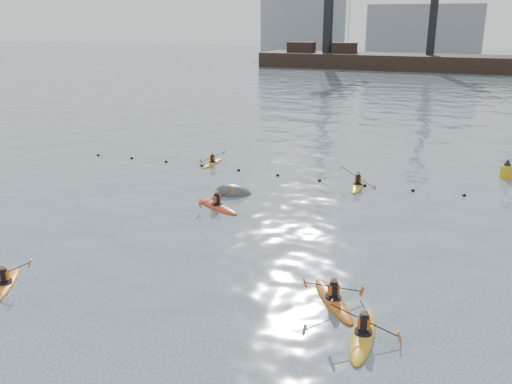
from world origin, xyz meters
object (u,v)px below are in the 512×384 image
kayaker_3 (358,185)px  kayaker_5 (213,163)px  kayaker_0 (5,284)px  mooring_buoy (234,194)px  nav_buoy (506,171)px  kayaker_2 (217,205)px  kayaker_4 (333,299)px  kayaker_1 (363,334)px

kayaker_3 → kayaker_5: size_ratio=1.16×
kayaker_0 → mooring_buoy: kayaker_0 is taller
nav_buoy → kayaker_2: bearing=-140.4°
kayaker_2 → mooring_buoy: bearing=30.0°
kayaker_0 → kayaker_3: kayaker_3 is taller
kayaker_0 → kayaker_4: (12.53, 3.73, 0.01)m
kayaker_0 → mooring_buoy: size_ratio=1.38×
nav_buoy → kayaker_1: bearing=-102.6°
kayaker_1 → kayaker_4: bearing=123.8°
nav_buoy → kayaker_3: bearing=-146.8°
kayaker_3 → mooring_buoy: kayaker_3 is taller
kayaker_0 → mooring_buoy: bearing=46.1°
kayaker_2 → mooring_buoy: 2.65m
kayaker_2 → nav_buoy: (15.46, 12.79, 0.33)m
kayaker_2 → kayaker_1: bearing=-106.5°
kayaker_4 → kayaker_0: bearing=-18.2°
kayaker_2 → kayaker_5: size_ratio=1.16×
kayaker_1 → kayaker_5: size_ratio=1.23×
mooring_buoy → nav_buoy: bearing=33.1°
kayaker_5 → kayaker_0: bearing=-88.2°
kayaker_0 → mooring_buoy: (3.58, 14.46, -0.10)m
mooring_buoy → kayaker_0: bearing=-103.9°
nav_buoy → kayaker_5: bearing=-168.2°
kayaker_1 → kayaker_2: 14.42m
kayaker_1 → mooring_buoy: (-10.48, 12.67, -0.11)m
kayaker_0 → kayaker_2: kayaker_0 is taller
kayaker_1 → nav_buoy: (5.09, 22.82, 0.33)m
kayaker_5 → nav_buoy: bearing=11.2°
kayaker_2 → nav_buoy: size_ratio=2.43×
kayaker_3 → mooring_buoy: 8.00m
kayaker_0 → kayaker_5: size_ratio=1.05×
kayaker_1 → nav_buoy: nav_buoy is taller
kayaker_4 → mooring_buoy: (-8.95, 10.72, -0.11)m
kayaker_0 → kayaker_2: 12.37m
kayaker_0 → kayaker_2: (3.69, 11.81, 0.01)m
kayaker_3 → kayaker_5: (-11.17, 1.62, -0.01)m
kayaker_1 → kayaker_3: kayaker_3 is taller
kayaker_3 → mooring_buoy: (-6.72, -4.35, -0.11)m
kayaker_1 → kayaker_2: size_ratio=1.06×
kayaker_0 → kayaker_1: (14.06, 1.78, 0.01)m
kayaker_0 → kayaker_5: (-0.87, 20.43, -0.01)m
kayaker_2 → kayaker_3: (6.61, 6.99, -0.00)m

